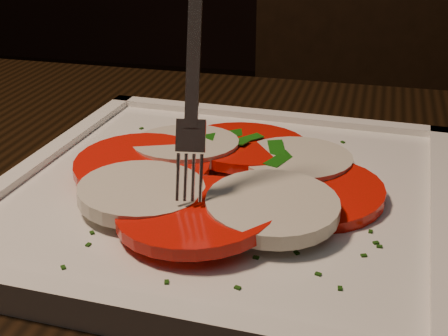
% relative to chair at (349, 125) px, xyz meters
% --- Properties ---
extents(chair, '(0.44, 0.44, 0.93)m').
position_rel_chair_xyz_m(chair, '(0.00, 0.00, 0.00)').
color(chair, black).
rests_on(chair, ground).
extents(plate, '(0.34, 0.34, 0.01)m').
position_rel_chair_xyz_m(plate, '(-0.08, -0.78, 0.22)').
color(plate, white).
rests_on(plate, table).
extents(caprese_salad, '(0.24, 0.25, 0.02)m').
position_rel_chair_xyz_m(caprese_salad, '(-0.08, -0.78, 0.24)').
color(caprese_salad, red).
rests_on(caprese_salad, plate).
extents(fork, '(0.03, 0.07, 0.16)m').
position_rel_chair_xyz_m(fork, '(-0.09, -0.80, 0.33)').
color(fork, white).
rests_on(fork, caprese_salad).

